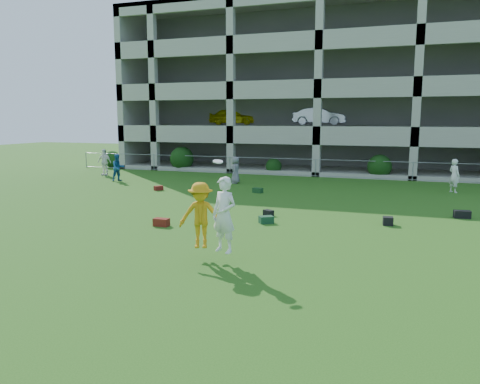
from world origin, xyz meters
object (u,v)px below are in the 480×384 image
at_px(bystander_e, 454,176).
at_px(bystander_c, 235,170).
at_px(bystander_a, 118,168).
at_px(crate_d, 388,221).
at_px(parking_garage, 336,91).
at_px(bystander_b, 104,162).
at_px(frisbee_contest, 209,215).

bearing_deg(bystander_e, bystander_c, 50.53).
bearing_deg(bystander_a, crate_d, -80.32).
bearing_deg(bystander_e, parking_garage, -10.02).
xyz_separation_m(bystander_a, parking_garage, (11.05, 14.71, 5.19)).
bearing_deg(bystander_b, bystander_a, -38.09).
height_order(bystander_b, crate_d, bystander_b).
xyz_separation_m(bystander_a, crate_d, (16.06, -7.10, -0.68)).
bearing_deg(parking_garage, bystander_b, -137.41).
relative_size(bystander_a, frisbee_contest, 0.68).
relative_size(bystander_b, bystander_c, 1.12).
relative_size(bystander_e, frisbee_contest, 0.71).
relative_size(bystander_c, crate_d, 4.55).
distance_m(frisbee_contest, parking_garage, 28.27).
height_order(bystander_e, frisbee_contest, frisbee_contest).
xyz_separation_m(frisbee_contest, parking_garage, (-0.57, 27.86, 4.76)).
relative_size(bystander_a, crate_d, 4.73).
height_order(bystander_a, bystander_c, bystander_a).
height_order(bystander_b, parking_garage, parking_garage).
relative_size(bystander_a, parking_garage, 0.06).
distance_m(bystander_e, parking_garage, 15.95).
distance_m(bystander_a, bystander_b, 3.38).
xyz_separation_m(bystander_a, frisbee_contest, (11.62, -13.15, 0.43)).
height_order(bystander_c, parking_garage, parking_garage).
relative_size(bystander_e, crate_d, 5.00).
xyz_separation_m(bystander_b, frisbee_contest, (14.17, -15.36, 0.37)).
bearing_deg(bystander_e, bystander_b, 47.30).
height_order(bystander_a, crate_d, bystander_a).
distance_m(bystander_a, bystander_c, 7.28).
bearing_deg(bystander_a, bystander_c, -45.41).
bearing_deg(bystander_e, bystander_a, 53.83).
height_order(bystander_b, bystander_e, bystander_b).
height_order(bystander_c, frisbee_contest, frisbee_contest).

